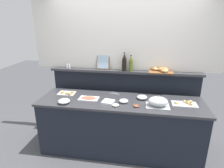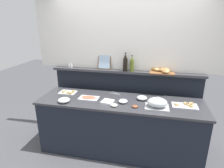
% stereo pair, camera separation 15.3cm
% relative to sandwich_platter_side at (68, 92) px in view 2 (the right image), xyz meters
% --- Properties ---
extents(ground_plane, '(12.00, 12.00, 0.00)m').
position_rel_sandwich_platter_side_xyz_m(ground_plane, '(0.94, 0.46, -0.92)').
color(ground_plane, '#4C4C51').
extents(buffet_counter, '(2.58, 0.74, 0.91)m').
position_rel_sandwich_platter_side_xyz_m(buffet_counter, '(0.94, -0.14, -0.47)').
color(buffet_counter, black).
rests_on(buffet_counter, ground_plane).
extents(back_ledge_unit, '(2.64, 0.22, 1.28)m').
position_rel_sandwich_platter_side_xyz_m(back_ledge_unit, '(0.94, 0.40, -0.25)').
color(back_ledge_unit, black).
rests_on(back_ledge_unit, ground_plane).
extents(upper_wall_panel, '(3.24, 0.08, 1.32)m').
position_rel_sandwich_platter_side_xyz_m(upper_wall_panel, '(0.94, 0.43, 1.02)').
color(upper_wall_panel, white).
rests_on(upper_wall_panel, back_ledge_unit).
extents(sandwich_platter_side, '(0.28, 0.20, 0.04)m').
position_rel_sandwich_platter_side_xyz_m(sandwich_platter_side, '(0.00, 0.00, 0.00)').
color(sandwich_platter_side, white).
rests_on(sandwich_platter_side, buffet_counter).
extents(sandwich_platter_rear, '(0.36, 0.21, 0.04)m').
position_rel_sandwich_platter_side_xyz_m(sandwich_platter_rear, '(1.91, -0.12, 0.00)').
color(sandwich_platter_rear, silver).
rests_on(sandwich_platter_rear, buffet_counter).
extents(cold_cuts_platter, '(0.32, 0.19, 0.02)m').
position_rel_sandwich_platter_side_xyz_m(cold_cuts_platter, '(0.43, -0.15, -0.00)').
color(cold_cuts_platter, white).
rests_on(cold_cuts_platter, buffet_counter).
extents(serving_cloche, '(0.34, 0.24, 0.17)m').
position_rel_sandwich_platter_side_xyz_m(serving_cloche, '(1.50, -0.26, 0.06)').
color(serving_cloche, '#B7BABF').
rests_on(serving_cloche, buffet_counter).
extents(glass_bowl_large, '(0.18, 0.18, 0.07)m').
position_rel_sandwich_platter_side_xyz_m(glass_bowl_large, '(0.11, -0.38, 0.02)').
color(glass_bowl_large, silver).
rests_on(glass_bowl_large, buffet_counter).
extents(glass_bowl_medium, '(0.14, 0.14, 0.06)m').
position_rel_sandwich_platter_side_xyz_m(glass_bowl_medium, '(1.00, -0.20, 0.01)').
color(glass_bowl_medium, silver).
rests_on(glass_bowl_medium, buffet_counter).
extents(glass_bowl_small, '(0.16, 0.16, 0.07)m').
position_rel_sandwich_platter_side_xyz_m(glass_bowl_small, '(1.27, -0.02, 0.02)').
color(glass_bowl_small, silver).
rests_on(glass_bowl_small, buffet_counter).
extents(condiment_bowl_teal, '(0.09, 0.09, 0.03)m').
position_rel_sandwich_platter_side_xyz_m(condiment_bowl_teal, '(1.19, -0.32, 0.01)').
color(condiment_bowl_teal, brown).
rests_on(condiment_bowl_teal, buffet_counter).
extents(condiment_bowl_dark, '(0.10, 0.10, 0.04)m').
position_rel_sandwich_platter_side_xyz_m(condiment_bowl_dark, '(0.89, -0.35, 0.01)').
color(condiment_bowl_dark, silver).
rests_on(condiment_bowl_dark, buffet_counter).
extents(serving_tongs, '(0.18, 0.12, 0.01)m').
position_rel_sandwich_platter_side_xyz_m(serving_tongs, '(0.81, 0.13, -0.01)').
color(serving_tongs, '#B7BABF').
rests_on(serving_tongs, buffet_counter).
extents(napkin_stack, '(0.20, 0.20, 0.03)m').
position_rel_sandwich_platter_side_xyz_m(napkin_stack, '(0.76, -0.25, 0.00)').
color(napkin_stack, white).
rests_on(napkin_stack, buffet_counter).
extents(wine_bottle_dark, '(0.08, 0.08, 0.32)m').
position_rel_sandwich_platter_side_xyz_m(wine_bottle_dark, '(0.94, 0.30, 0.50)').
color(wine_bottle_dark, black).
rests_on(wine_bottle_dark, back_ledge_unit).
extents(olive_oil_bottle, '(0.06, 0.06, 0.28)m').
position_rel_sandwich_platter_side_xyz_m(olive_oil_bottle, '(1.05, 0.31, 0.48)').
color(olive_oil_bottle, '#56661E').
rests_on(olive_oil_bottle, back_ledge_unit).
extents(salt_shaker, '(0.03, 0.03, 0.09)m').
position_rel_sandwich_platter_side_xyz_m(salt_shaker, '(-0.10, 0.33, 0.40)').
color(salt_shaker, white).
rests_on(salt_shaker, back_ledge_unit).
extents(pepper_shaker, '(0.03, 0.03, 0.09)m').
position_rel_sandwich_platter_side_xyz_m(pepper_shaker, '(-0.06, 0.33, 0.40)').
color(pepper_shaker, white).
rests_on(pepper_shaker, back_ledge_unit).
extents(bread_basket, '(0.41, 0.30, 0.08)m').
position_rel_sandwich_platter_side_xyz_m(bread_basket, '(1.56, 0.34, 0.39)').
color(bread_basket, brown).
rests_on(bread_basket, back_ledge_unit).
extents(framed_picture, '(0.23, 0.08, 0.26)m').
position_rel_sandwich_platter_side_xyz_m(framed_picture, '(0.56, 0.37, 0.48)').
color(framed_picture, brown).
rests_on(framed_picture, back_ledge_unit).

